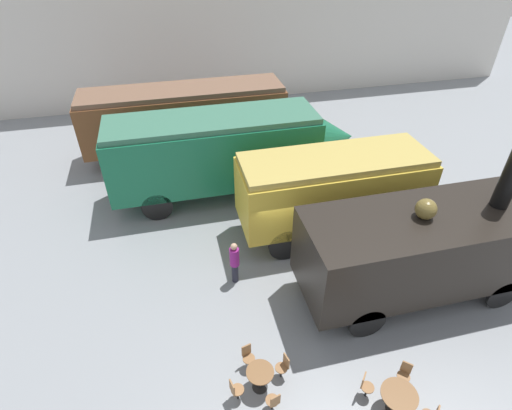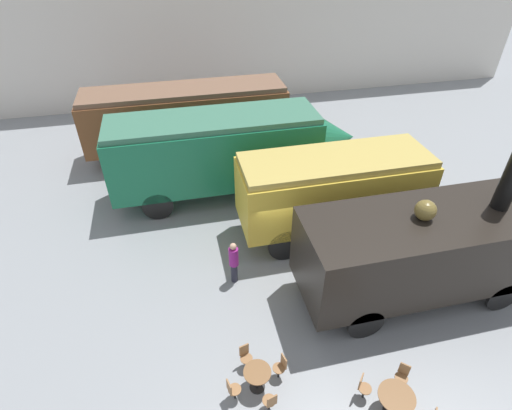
# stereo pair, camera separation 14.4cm
# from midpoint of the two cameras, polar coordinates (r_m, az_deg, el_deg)

# --- Properties ---
(ground_plane) EXTENTS (80.00, 80.00, 0.00)m
(ground_plane) POSITION_cam_midpoint_polar(r_m,az_deg,el_deg) (15.94, 3.90, -6.25)
(ground_plane) COLOR gray
(backdrop_wall) EXTENTS (44.00, 0.15, 9.00)m
(backdrop_wall) POSITION_cam_midpoint_polar(r_m,az_deg,el_deg) (27.88, -5.81, 23.30)
(backdrop_wall) COLOR silver
(backdrop_wall) RESTS_ON ground_plane
(passenger_coach_wooden) EXTENTS (10.37, 2.59, 3.66)m
(passenger_coach_wooden) POSITION_cam_midpoint_polar(r_m,az_deg,el_deg) (21.63, -10.37, 12.49)
(passenger_coach_wooden) COLOR brown
(passenger_coach_wooden) RESTS_ON ground_plane
(streamlined_locomotive) EXTENTS (11.09, 2.78, 3.89)m
(streamlined_locomotive) POSITION_cam_midpoint_polar(r_m,az_deg,el_deg) (17.85, -3.55, 8.10)
(streamlined_locomotive) COLOR #196B47
(streamlined_locomotive) RESTS_ON ground_plane
(passenger_coach_vintage) EXTENTS (7.28, 2.61, 3.50)m
(passenger_coach_vintage) POSITION_cam_midpoint_polar(r_m,az_deg,el_deg) (15.75, 10.65, 2.56)
(passenger_coach_vintage) COLOR gold
(passenger_coach_vintage) RESTS_ON ground_plane
(steam_locomotive) EXTENTS (8.10, 2.86, 5.54)m
(steam_locomotive) POSITION_cam_midpoint_polar(r_m,az_deg,el_deg) (14.04, 22.78, -5.40)
(steam_locomotive) COLOR black
(steam_locomotive) RESTS_ON ground_plane
(cafe_table_near) EXTENTS (0.97, 0.97, 0.77)m
(cafe_table_near) POSITION_cam_midpoint_polar(r_m,az_deg,el_deg) (12.06, 19.34, -24.49)
(cafe_table_near) COLOR black
(cafe_table_near) RESTS_ON ground_plane
(cafe_table_mid) EXTENTS (0.77, 0.77, 0.77)m
(cafe_table_mid) POSITION_cam_midpoint_polar(r_m,az_deg,el_deg) (11.84, 0.20, -23.19)
(cafe_table_mid) COLOR black
(cafe_table_mid) RESTS_ON ground_plane
(cafe_chair_1) EXTENTS (0.40, 0.40, 0.87)m
(cafe_chair_1) POSITION_cam_midpoint_polar(r_m,az_deg,el_deg) (12.63, 20.14, -21.58)
(cafe_chair_1) COLOR black
(cafe_chair_1) RESTS_ON ground_plane
(cafe_chair_2) EXTENTS (0.40, 0.40, 0.87)m
(cafe_chair_2) POSITION_cam_midpoint_polar(r_m,az_deg,el_deg) (12.14, 15.01, -23.54)
(cafe_chair_2) COLOR black
(cafe_chair_2) RESTS_ON ground_plane
(cafe_chair_4) EXTENTS (0.36, 0.38, 0.87)m
(cafe_chair_4) POSITION_cam_midpoint_polar(r_m,az_deg,el_deg) (11.59, 2.14, -26.21)
(cafe_chair_4) COLOR black
(cafe_chair_4) RESTS_ON ground_plane
(cafe_chair_5) EXTENTS (0.38, 0.36, 0.87)m
(cafe_chair_5) POSITION_cam_midpoint_polar(r_m,az_deg,el_deg) (12.10, 3.61, -21.89)
(cafe_chair_5) COLOR black
(cafe_chair_5) RESTS_ON ground_plane
(cafe_chair_6) EXTENTS (0.36, 0.38, 0.87)m
(cafe_chair_6) POSITION_cam_midpoint_polar(r_m,az_deg,el_deg) (12.25, -1.56, -20.65)
(cafe_chair_6) COLOR black
(cafe_chair_6) RESTS_ON ground_plane
(cafe_chair_7) EXTENTS (0.38, 0.36, 0.87)m
(cafe_chair_7) POSITION_cam_midpoint_polar(r_m,az_deg,el_deg) (11.75, -3.40, -24.81)
(cafe_chair_7) COLOR black
(cafe_chair_7) RESTS_ON ground_plane
(visitor_person) EXTENTS (0.34, 0.34, 1.77)m
(visitor_person) POSITION_cam_midpoint_polar(r_m,az_deg,el_deg) (14.04, -3.37, -8.02)
(visitor_person) COLOR #262633
(visitor_person) RESTS_ON ground_plane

